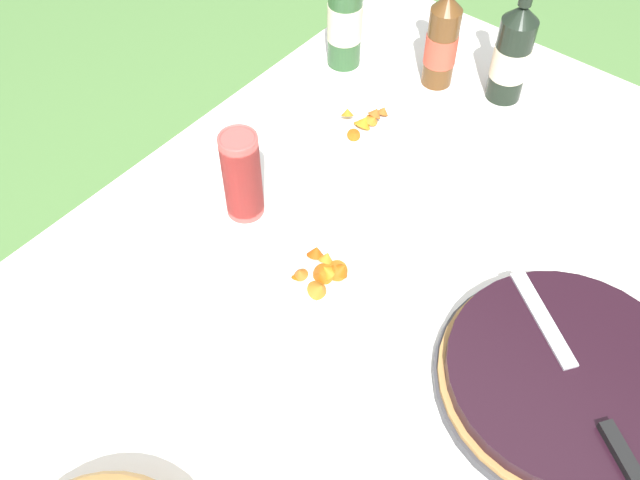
{
  "coord_description": "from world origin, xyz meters",
  "views": [
    {
      "loc": [
        -0.57,
        -0.37,
        1.71
      ],
      "look_at": [
        0.05,
        0.14,
        0.75
      ],
      "focal_mm": 40.0,
      "sensor_mm": 36.0,
      "label": 1
    }
  ],
  "objects": [
    {
      "name": "cider_bottle_amber",
      "position": [
        0.62,
        0.26,
        0.8
      ],
      "size": [
        0.07,
        0.07,
        0.3
      ],
      "color": "brown",
      "rests_on": "tablecloth"
    },
    {
      "name": "garden_table",
      "position": [
        0.0,
        0.0,
        0.63
      ],
      "size": [
        1.79,
        1.17,
        0.68
      ],
      "color": "brown",
      "rests_on": "ground_plane"
    },
    {
      "name": "juice_bottle_red",
      "position": [
        0.68,
        0.12,
        0.8
      ],
      "size": [
        0.08,
        0.08,
        0.31
      ],
      "color": "black",
      "rests_on": "tablecloth"
    },
    {
      "name": "berry_tart",
      "position": [
        0.09,
        -0.32,
        0.72
      ],
      "size": [
        0.41,
        0.41,
        0.06
      ],
      "color": "#38383D",
      "rests_on": "tablecloth"
    },
    {
      "name": "snack_plate_near",
      "position": [
        0.39,
        0.29,
        0.7
      ],
      "size": [
        0.19,
        0.19,
        0.05
      ],
      "color": "white",
      "rests_on": "tablecloth"
    },
    {
      "name": "serving_knife",
      "position": [
        0.08,
        -0.35,
        0.75
      ],
      "size": [
        0.24,
        0.32,
        0.01
      ],
      "rotation": [
        0.0,
        0.0,
        0.96
      ],
      "color": "silver",
      "rests_on": "berry_tart"
    },
    {
      "name": "tablecloth",
      "position": [
        0.0,
        0.0,
        0.67
      ],
      "size": [
        1.8,
        1.18,
        0.1
      ],
      "color": "white",
      "rests_on": "garden_table"
    },
    {
      "name": "snack_plate_right",
      "position": [
        0.02,
        0.11,
        0.7
      ],
      "size": [
        0.2,
        0.2,
        0.05
      ],
      "color": "white",
      "rests_on": "tablecloth"
    },
    {
      "name": "ground_plane",
      "position": [
        0.0,
        0.0,
        0.0
      ],
      "size": [
        16.0,
        16.0,
        0.0
      ],
      "primitive_type": "plane",
      "color": "#568442"
    },
    {
      "name": "cider_bottle_green",
      "position": [
        0.55,
        0.47,
        0.82
      ],
      "size": [
        0.08,
        0.08,
        0.35
      ],
      "color": "#2D562D",
      "rests_on": "tablecloth"
    },
    {
      "name": "cup_stack",
      "position": [
        0.06,
        0.33,
        0.78
      ],
      "size": [
        0.07,
        0.07,
        0.19
      ],
      "color": "#E04C47",
      "rests_on": "tablecloth"
    }
  ]
}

